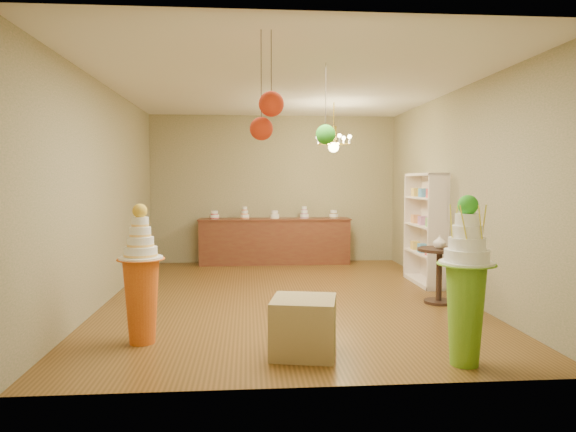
{
  "coord_description": "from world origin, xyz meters",
  "views": [
    {
      "loc": [
        -0.54,
        -7.3,
        1.69
      ],
      "look_at": [
        0.03,
        0.0,
        1.18
      ],
      "focal_mm": 32.0,
      "sensor_mm": 36.0,
      "label": 1
    }
  ],
  "objects": [
    {
      "name": "floor",
      "position": [
        0.0,
        0.0,
        0.0
      ],
      "size": [
        6.5,
        6.5,
        0.0
      ],
      "primitive_type": "plane",
      "color": "brown",
      "rests_on": "ground"
    },
    {
      "name": "ceiling",
      "position": [
        0.0,
        0.0,
        3.0
      ],
      "size": [
        6.5,
        6.5,
        0.0
      ],
      "primitive_type": "plane",
      "rotation": [
        3.14,
        0.0,
        0.0
      ],
      "color": "silver",
      "rests_on": "ground"
    },
    {
      "name": "wall_back",
      "position": [
        0.0,
        3.25,
        1.5
      ],
      "size": [
        5.0,
        0.04,
        3.0
      ],
      "primitive_type": "cube",
      "color": "gray",
      "rests_on": "ground"
    },
    {
      "name": "wall_front",
      "position": [
        0.0,
        -3.25,
        1.5
      ],
      "size": [
        5.0,
        0.04,
        3.0
      ],
      "primitive_type": "cube",
      "color": "gray",
      "rests_on": "ground"
    },
    {
      "name": "wall_left",
      "position": [
        -2.5,
        0.0,
        1.5
      ],
      "size": [
        0.04,
        6.5,
        3.0
      ],
      "primitive_type": "cube",
      "color": "gray",
      "rests_on": "ground"
    },
    {
      "name": "wall_right",
      "position": [
        2.5,
        0.0,
        1.5
      ],
      "size": [
        0.04,
        6.5,
        3.0
      ],
      "primitive_type": "cube",
      "color": "gray",
      "rests_on": "ground"
    },
    {
      "name": "pedestal_green",
      "position": [
        1.43,
        -2.85,
        0.67
      ],
      "size": [
        0.63,
        0.63,
        1.56
      ],
      "rotation": [
        0.0,
        0.0,
        0.38
      ],
      "color": "#6FB026",
      "rests_on": "floor"
    },
    {
      "name": "pedestal_orange",
      "position": [
        -1.64,
        -1.97,
        0.58
      ],
      "size": [
        0.56,
        0.56,
        1.45
      ],
      "rotation": [
        0.0,
        0.0,
        -0.3
      ],
      "color": "#D05B18",
      "rests_on": "floor"
    },
    {
      "name": "burlap_riser",
      "position": [
        -0.01,
        -2.45,
        0.28
      ],
      "size": [
        0.72,
        0.72,
        0.55
      ],
      "primitive_type": "cube",
      "rotation": [
        0.0,
        0.0,
        -0.2
      ],
      "color": "#937D50",
      "rests_on": "floor"
    },
    {
      "name": "sideboard",
      "position": [
        0.0,
        2.97,
        0.48
      ],
      "size": [
        3.04,
        0.54,
        1.16
      ],
      "color": "#5A2D1C",
      "rests_on": "floor"
    },
    {
      "name": "shelving_unit",
      "position": [
        2.34,
        0.8,
        0.9
      ],
      "size": [
        0.33,
        1.2,
        1.8
      ],
      "color": "white",
      "rests_on": "floor"
    },
    {
      "name": "round_table",
      "position": [
        2.07,
        -0.53,
        0.49
      ],
      "size": [
        0.64,
        0.64,
        0.76
      ],
      "rotation": [
        0.0,
        0.0,
        0.08
      ],
      "color": "black",
      "rests_on": "floor"
    },
    {
      "name": "vase",
      "position": [
        2.07,
        -0.53,
        0.85
      ],
      "size": [
        0.19,
        0.19,
        0.18
      ],
      "primitive_type": "imported",
      "rotation": [
        0.0,
        0.0,
        0.11
      ],
      "color": "white",
      "rests_on": "round_table"
    },
    {
      "name": "pom_red_left",
      "position": [
        -0.42,
        -2.72,
        2.14
      ],
      "size": [
        0.21,
        0.21,
        0.96
      ],
      "color": "#453B32",
      "rests_on": "ceiling"
    },
    {
      "name": "pom_green_mid",
      "position": [
        0.34,
        -1.51,
        2.2
      ],
      "size": [
        0.22,
        0.22,
        0.91
      ],
      "color": "#453B32",
      "rests_on": "ceiling"
    },
    {
      "name": "pom_red_right",
      "position": [
        -0.33,
        -2.72,
        2.36
      ],
      "size": [
        0.22,
        0.22,
        0.75
      ],
      "color": "#453B32",
      "rests_on": "ceiling"
    },
    {
      "name": "chandelier",
      "position": [
        0.92,
        1.39,
        2.3
      ],
      "size": [
        0.79,
        0.79,
        0.85
      ],
      "rotation": [
        0.0,
        0.0,
        -0.33
      ],
      "color": "gold",
      "rests_on": "ceiling"
    }
  ]
}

